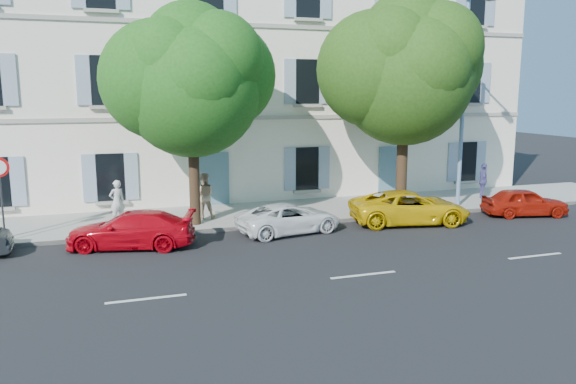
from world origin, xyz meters
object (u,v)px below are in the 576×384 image
object	(u,v)px
car_red_coupe	(131,230)
road_sign	(0,181)
car_yellow_supercar	(410,207)
pedestrian_b	(204,196)
tree_left	(192,88)
tree_right	(405,78)
car_red_hatchback	(525,202)
street_lamp	(466,91)
car_white_coupe	(289,218)
pedestrian_c	(483,181)
pedestrian_a	(117,202)

from	to	relation	value
car_red_coupe	road_sign	world-z (taller)	road_sign
car_yellow_supercar	car_red_coupe	bearing A→B (deg)	101.55
car_yellow_supercar	pedestrian_b	xyz separation A→B (m)	(-7.66, 2.80, 0.41)
car_yellow_supercar	pedestrian_b	distance (m)	8.16
tree_left	road_sign	size ratio (longest dim) A/B	2.79
tree_right	pedestrian_b	bearing A→B (deg)	173.68
car_red_hatchback	street_lamp	distance (m)	5.27
tree_left	tree_right	bearing A→B (deg)	-0.29
pedestrian_b	tree_left	bearing A→B (deg)	69.27
pedestrian_b	car_red_coupe	bearing A→B (deg)	53.48
car_white_coupe	car_red_hatchback	bearing A→B (deg)	-101.85
car_yellow_supercar	road_sign	world-z (taller)	road_sign
tree_left	street_lamp	world-z (taller)	street_lamp
tree_left	tree_right	size ratio (longest dim) A/B	0.92
car_red_coupe	car_white_coupe	distance (m)	5.65
car_red_hatchback	tree_right	size ratio (longest dim) A/B	0.40
car_red_coupe	road_sign	bearing A→B (deg)	-95.29
pedestrian_c	street_lamp	bearing A→B (deg)	145.40
car_yellow_supercar	tree_left	size ratio (longest dim) A/B	0.59
street_lamp	pedestrian_c	bearing A→B (deg)	31.07
tree_left	pedestrian_a	xyz separation A→B (m)	(-2.81, 1.12, -4.30)
tree_right	car_yellow_supercar	bearing A→B (deg)	-109.48
car_white_coupe	car_yellow_supercar	world-z (taller)	car_yellow_supercar
tree_left	pedestrian_b	xyz separation A→B (m)	(0.49, 0.88, -4.22)
car_yellow_supercar	pedestrian_c	bearing A→B (deg)	-52.04
car_red_hatchback	pedestrian_a	size ratio (longest dim) A/B	2.07
car_red_coupe	car_red_hatchback	distance (m)	15.92
car_red_coupe	tree_left	distance (m)	5.69
car_red_hatchback	tree_left	bearing A→B (deg)	94.15
tree_right	road_sign	bearing A→B (deg)	-178.10
road_sign	car_red_hatchback	bearing A→B (deg)	-4.71
car_yellow_supercar	pedestrian_a	bearing A→B (deg)	85.12
car_yellow_supercar	street_lamp	world-z (taller)	street_lamp
car_red_coupe	pedestrian_b	distance (m)	4.22
car_red_coupe	pedestrian_a	size ratio (longest dim) A/B	2.51
tree_right	tree_left	bearing A→B (deg)	179.71
car_red_hatchback	street_lamp	size ratio (longest dim) A/B	0.39
car_red_coupe	pedestrian_c	bearing A→B (deg)	116.37
car_yellow_supercar	pedestrian_a	xyz separation A→B (m)	(-10.95, 3.03, 0.34)
car_red_coupe	car_red_hatchback	size ratio (longest dim) A/B	1.22
tree_left	street_lamp	xyz separation A→B (m)	(11.63, -0.30, -0.12)
car_red_hatchback	pedestrian_b	size ratio (longest dim) A/B	1.90
car_red_coupe	car_yellow_supercar	world-z (taller)	car_yellow_supercar
car_white_coupe	street_lamp	size ratio (longest dim) A/B	0.44
car_red_hatchback	pedestrian_b	world-z (taller)	pedestrian_b
car_red_coupe	street_lamp	bearing A→B (deg)	112.85
car_red_coupe	pedestrian_b	world-z (taller)	pedestrian_b
car_red_hatchback	pedestrian_c	xyz separation A→B (m)	(0.34, 3.20, 0.40)
car_red_hatchback	road_sign	xyz separation A→B (m)	(-19.97, 1.65, 1.62)
tree_left	pedestrian_c	distance (m)	14.47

